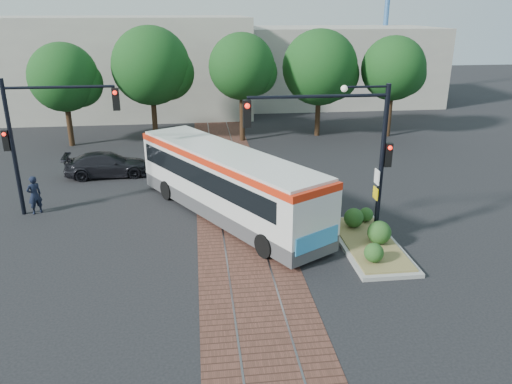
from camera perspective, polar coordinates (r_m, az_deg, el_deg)
ground at (r=19.85m, az=-1.47°, el=-5.68°), size 120.00×120.00×0.00m
trackbed at (r=23.50m, az=-2.41°, el=-1.41°), size 3.60×40.00×0.02m
tree_row at (r=34.52m, az=-2.20°, el=13.91°), size 26.40×5.60×7.67m
warehouses at (r=46.78m, az=-5.69°, el=14.24°), size 40.00×13.00×8.00m
city_bus at (r=21.63m, az=-3.38°, el=1.31°), size 7.74×10.81×2.99m
traffic_island at (r=19.91m, az=12.78°, el=-5.08°), size 2.20×5.20×1.13m
signal_pole_main at (r=18.40m, az=10.78°, el=5.66°), size 5.49×0.46×6.00m
signal_pole_left at (r=23.29m, az=-23.70°, el=6.62°), size 4.99×0.34×6.00m
officer at (r=24.28m, az=-24.00°, el=-0.31°), size 0.76×0.73×1.75m
parked_car at (r=28.47m, az=-16.61°, el=3.05°), size 4.66×2.17×1.32m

